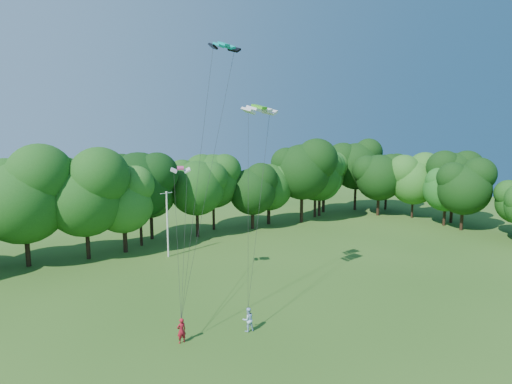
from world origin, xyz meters
TOP-DOWN VIEW (x-y plane):
  - utility_pole at (1.03, 30.08)m, footprint 1.55×0.36m
  - kite_flyer_left at (-6.36, 11.21)m, footprint 0.67×0.45m
  - kite_flyer_right at (-1.67, 9.83)m, footprint 0.99×0.83m
  - kite_teal at (-0.85, 14.10)m, footprint 2.41×1.11m
  - kite_green at (2.16, 13.62)m, footprint 3.10×1.68m
  - kite_pink at (-1.66, 20.53)m, footprint 2.01×1.55m
  - tree_back_center at (0.17, 36.57)m, footprint 9.31×9.31m
  - tree_back_east at (32.36, 36.41)m, footprint 8.20×8.20m
  - tree_flank_east at (42.91, 19.37)m, footprint 7.49×7.49m

SIDE VIEW (x-z plane):
  - kite_flyer_left at x=-6.36m, z-range 0.00..1.80m
  - kite_flyer_right at x=-1.67m, z-range 0.00..1.81m
  - utility_pole at x=1.03m, z-range 0.12..7.94m
  - tree_flank_east at x=42.91m, z-range 1.35..12.25m
  - tree_back_east at x=32.36m, z-range 1.48..13.41m
  - tree_back_center at x=0.17m, z-range 1.69..15.23m
  - kite_pink at x=-1.66m, z-range 11.19..11.50m
  - kite_green at x=2.16m, z-range 16.36..16.85m
  - kite_teal at x=-0.85m, z-range 20.95..21.45m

